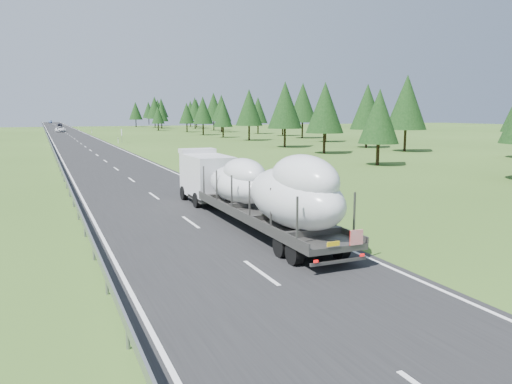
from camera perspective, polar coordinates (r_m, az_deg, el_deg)
name	(u,v)px	position (r m, az deg, el deg)	size (l,w,h in m)	color
ground	(261,273)	(18.03, 0.55, -9.24)	(400.00, 400.00, 0.00)	#34541C
road_surface	(74,139)	(115.98, -20.07, 5.75)	(10.00, 400.00, 0.02)	black
guardrail	(48,136)	(115.70, -22.72, 5.88)	(0.10, 400.00, 0.76)	slate
marker_posts	(84,128)	(171.24, -19.06, 6.88)	(0.13, 350.08, 1.00)	silver
highway_sign	(122,133)	(96.75, -15.10, 6.49)	(0.08, 0.90, 2.60)	slate
tree_line_right	(261,107)	(114.95, 0.57, 9.73)	(27.33, 254.59, 12.65)	black
boat_truck	(253,186)	(24.51, -0.30, 0.64)	(2.73, 17.79, 4.03)	silver
distant_van	(60,129)	(156.16, -21.45, 6.68)	(2.68, 5.80, 1.61)	white
distant_car_dark	(60,125)	(209.16, -21.50, 7.13)	(1.83, 4.54, 1.55)	black
distant_car_blue	(50,122)	(288.09, -22.45, 7.43)	(1.55, 4.44, 1.46)	#182644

